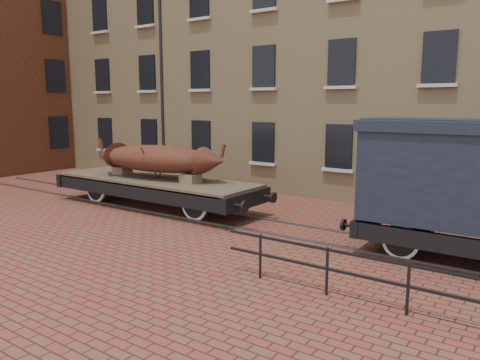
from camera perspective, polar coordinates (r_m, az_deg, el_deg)
The scene contains 5 objects.
ground at distance 15.25m, azimuth 0.72°, elevation -5.28°, with size 90.00×90.00×0.00m, color brown.
warehouse_cream at distance 23.01m, azimuth 22.39°, elevation 16.52°, with size 40.00×10.19×14.00m.
rail_track at distance 15.24m, azimuth 0.72°, elevation -5.17°, with size 30.00×1.52×0.06m.
flatcar_wagon at distance 17.67m, azimuth -10.36°, elevation -0.48°, with size 9.39×2.55×1.42m.
iron_boat at distance 17.40m, azimuth -10.00°, elevation 2.60°, with size 5.66×2.20×1.40m.
Camera 1 is at (8.36, -12.16, 3.84)m, focal length 35.00 mm.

